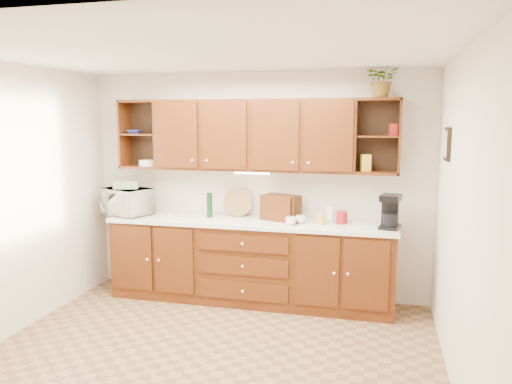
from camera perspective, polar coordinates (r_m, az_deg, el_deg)
The scene contains 26 objects.
floor at distance 4.61m, azimuth -5.49°, elevation -18.38°, with size 4.00×4.00×0.00m, color olive.
ceiling at distance 4.16m, azimuth -6.01°, elevation 15.60°, with size 4.00×4.00×0.00m, color white.
back_wall at distance 5.85m, azimuth 0.06°, elevation 0.76°, with size 4.00×4.00×0.00m, color beige.
left_wall at distance 5.22m, azimuth -26.89°, elevation -1.08°, with size 3.50×3.50×0.00m, color beige.
right_wall at distance 4.00m, azimuth 22.41°, elevation -3.44°, with size 3.50×3.50×0.00m, color beige.
base_cabinets at distance 5.74m, azimuth -0.67°, elevation -8.06°, with size 3.20×0.60×0.90m, color #321605.
countertop at distance 5.62m, azimuth -0.70°, elevation -3.49°, with size 3.24×0.64×0.04m, color white.
upper_cabinets at distance 5.64m, azimuth -0.24°, elevation 6.53°, with size 3.20×0.33×0.80m.
undercabinet_light at distance 5.62m, azimuth -0.47°, elevation 2.20°, with size 0.40×0.05×0.03m, color white.
framed_picture at distance 4.82m, azimuth 21.02°, elevation 5.15°, with size 0.03×0.24×0.30m, color black.
wicker_basket at distance 6.13m, azimuth -14.64°, elevation -1.83°, with size 0.23×0.23×0.16m, color #A77C45.
microwave at distance 6.15m, azimuth -14.53°, elevation -1.04°, with size 0.57×0.39×0.32m, color silver.
towel_stack at distance 6.12m, azimuth -14.60°, elevation 0.81°, with size 0.28×0.21×0.08m, color tan.
wine_bottle at distance 5.80m, azimuth -5.32°, elevation -1.49°, with size 0.07×0.07×0.29m, color black.
woven_tray at distance 5.86m, azimuth -2.05°, elevation -2.70°, with size 0.34×0.34×0.02m, color #A77C45.
bread_box at distance 5.64m, azimuth 2.84°, elevation -1.79°, with size 0.40×0.25×0.28m, color #321605.
mug_tree at distance 5.46m, azimuth 4.26°, elevation -3.13°, with size 0.29×0.28×0.31m.
canister_red at distance 5.52m, azimuth 9.77°, elevation -2.89°, with size 0.12×0.12×0.13m, color maroon.
canister_white at distance 5.56m, azimuth 8.51°, elevation -2.54°, with size 0.09×0.09×0.18m, color white.
canister_yellow at distance 5.45m, azimuth 7.45°, elevation -3.13°, with size 0.09×0.09×0.11m, color gold.
coffee_maker at distance 5.39m, azimuth 15.09°, elevation -2.21°, with size 0.24×0.28×0.36m.
bowl_stack at distance 6.14m, azimuth -13.72°, elevation 6.71°, with size 0.18×0.18×0.04m, color #282F95.
plate_stack at distance 6.08m, azimuth -12.24°, elevation 3.28°, with size 0.21×0.21×0.07m, color white.
pantry_box_yellow at distance 5.45m, azimuth 12.42°, elevation 3.28°, with size 0.10×0.08×0.18m, color gold.
pantry_box_red at distance 5.43m, azimuth 15.41°, elevation 6.88°, with size 0.08×0.07×0.12m, color maroon.
potted_plant at distance 5.41m, azimuth 14.26°, elevation 12.35°, with size 0.33×0.29×0.37m, color #999999.
Camera 1 is at (1.40, -3.88, 2.07)m, focal length 35.00 mm.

